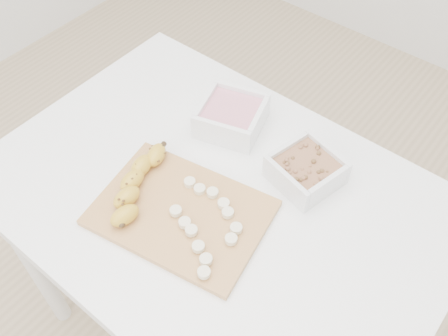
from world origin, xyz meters
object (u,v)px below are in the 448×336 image
Objects in this scene: bowl_yogurt at (231,116)px; cutting_board at (181,213)px; banana at (137,185)px; bowl_granola at (306,170)px; table at (216,219)px.

bowl_yogurt is 0.52× the size of cutting_board.
bowl_yogurt reaches higher than banana.
bowl_yogurt is 0.82× the size of banana.
bowl_granola is 0.46× the size of cutting_board.
cutting_board is 1.58× the size of banana.
bowl_yogurt is 0.28m from cutting_board.
table is 6.20× the size of bowl_granola.
bowl_granola is 0.36m from banana.
table is 0.25m from bowl_yogurt.
banana reaches higher than table.
banana is at bearing -170.37° from cutting_board.
bowl_granola is at bearing -6.60° from bowl_yogurt.
table is 4.52× the size of banana.
bowl_granola reaches higher than table.
table is 0.24m from bowl_granola.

